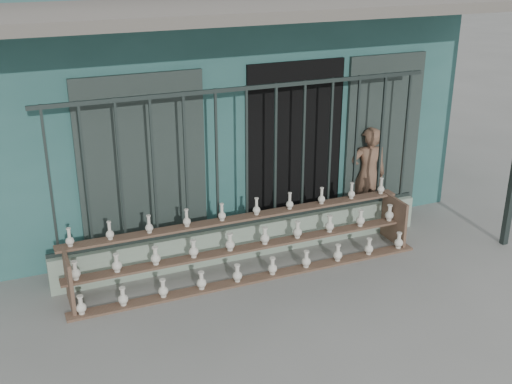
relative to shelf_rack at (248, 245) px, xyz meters
name	(u,v)px	position (x,y,z in m)	size (l,w,h in m)	color
ground	(290,303)	(0.16, -0.89, -0.36)	(60.00, 60.00, 0.00)	slate
workshop_building	(179,88)	(0.16, 3.34, 1.26)	(7.40, 6.60, 3.21)	#2A5955
parapet_wall	(247,239)	(0.16, 0.41, -0.13)	(5.00, 0.20, 0.45)	gray
security_fence	(247,158)	(0.16, 0.41, 0.99)	(5.00, 0.04, 1.80)	#283330
shelf_rack	(248,245)	(0.00, 0.00, 0.00)	(4.50, 0.68, 0.85)	brown
elderly_woman	(368,175)	(2.19, 0.78, 0.35)	(0.52, 0.34, 1.42)	brown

